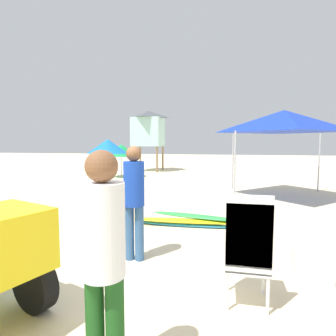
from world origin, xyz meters
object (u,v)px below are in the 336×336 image
object	(u,v)px
beach_umbrella_left	(121,150)
lifeguard_near_right	(134,195)
stacked_plastic_chairs	(248,242)
surfboard_pile	(188,220)
lifeguard_tower	(148,128)
cooler_box	(311,264)
beach_umbrella_mid	(108,146)
popup_canopy	(284,121)
lifeguard_near_left	(103,253)

from	to	relation	value
beach_umbrella_left	lifeguard_near_right	bearing A→B (deg)	-67.58
stacked_plastic_chairs	surfboard_pile	distance (m)	3.17
lifeguard_tower	cooler_box	bearing A→B (deg)	-65.59
beach_umbrella_left	beach_umbrella_mid	distance (m)	3.57
beach_umbrella_left	beach_umbrella_mid	bearing A→B (deg)	-77.13
popup_canopy	beach_umbrella_left	bearing A→B (deg)	149.79
lifeguard_tower	beach_umbrella_mid	size ratio (longest dim) A/B	1.96
beach_umbrella_mid	surfboard_pile	bearing A→B (deg)	-49.28
popup_canopy	cooler_box	distance (m)	6.32
surfboard_pile	popup_canopy	size ratio (longest dim) A/B	0.80
cooler_box	lifeguard_near_right	bearing A→B (deg)	177.30
beach_umbrella_mid	cooler_box	world-z (taller)	beach_umbrella_mid
lifeguard_near_right	beach_umbrella_left	distance (m)	10.79
surfboard_pile	lifeguard_near_right	size ratio (longest dim) A/B	1.43
lifeguard_near_right	popup_canopy	xyz separation A→B (m)	(3.16, 5.73, 1.49)
popup_canopy	lifeguard_near_right	bearing A→B (deg)	-118.88
beach_umbrella_left	lifeguard_near_left	bearing A→B (deg)	-69.18
lifeguard_near_left	beach_umbrella_left	xyz separation A→B (m)	(-4.64, 12.20, 0.40)
surfboard_pile	lifeguard_near_right	xyz separation A→B (m)	(-0.58, -1.96, 0.91)
popup_canopy	stacked_plastic_chairs	bearing A→B (deg)	-102.87
beach_umbrella_left	popup_canopy	bearing A→B (deg)	-30.21
lifeguard_near_left	beach_umbrella_left	bearing A→B (deg)	110.82
popup_canopy	cooler_box	world-z (taller)	popup_canopy
stacked_plastic_chairs	popup_canopy	distance (m)	7.09
lifeguard_near_left	lifeguard_near_right	world-z (taller)	lifeguard_near_left
surfboard_pile	lifeguard_near_left	size ratio (longest dim) A/B	1.43
lifeguard_near_right	lifeguard_tower	world-z (taller)	lifeguard_tower
surfboard_pile	beach_umbrella_left	world-z (taller)	beach_umbrella_left
lifeguard_near_right	surfboard_pile	bearing A→B (deg)	73.61
surfboard_pile	beach_umbrella_mid	xyz separation A→B (m)	(-3.89, 4.52, 1.56)
surfboard_pile	popup_canopy	xyz separation A→B (m)	(2.58, 3.77, 2.40)
cooler_box	lifeguard_near_left	bearing A→B (deg)	-133.20
lifeguard_near_left	beach_umbrella_mid	distance (m)	9.56
popup_canopy	lifeguard_tower	size ratio (longest dim) A/B	0.82
stacked_plastic_chairs	lifeguard_near_right	world-z (taller)	lifeguard_near_right
stacked_plastic_chairs	cooler_box	xyz separation A→B (m)	(0.89, 0.84, -0.53)
lifeguard_near_left	surfboard_pile	bearing A→B (deg)	89.36
lifeguard_near_right	lifeguard_tower	xyz separation A→B (m)	(-3.62, 13.42, 1.71)
stacked_plastic_chairs	popup_canopy	world-z (taller)	popup_canopy
surfboard_pile	cooler_box	size ratio (longest dim) A/B	5.26
surfboard_pile	lifeguard_near_left	distance (m)	4.30
lifeguard_near_left	beach_umbrella_left	world-z (taller)	lifeguard_near_left
beach_umbrella_mid	lifeguard_tower	bearing A→B (deg)	92.55
beach_umbrella_left	surfboard_pile	bearing A→B (deg)	-59.63
stacked_plastic_chairs	cooler_box	bearing A→B (deg)	43.32
cooler_box	surfboard_pile	bearing A→B (deg)	133.00
popup_canopy	lifeguard_tower	xyz separation A→B (m)	(-6.78, 7.69, 0.22)
stacked_plastic_chairs	cooler_box	size ratio (longest dim) A/B	2.66
surfboard_pile	cooler_box	world-z (taller)	cooler_box
beach_umbrella_mid	beach_umbrella_left	bearing A→B (deg)	102.87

